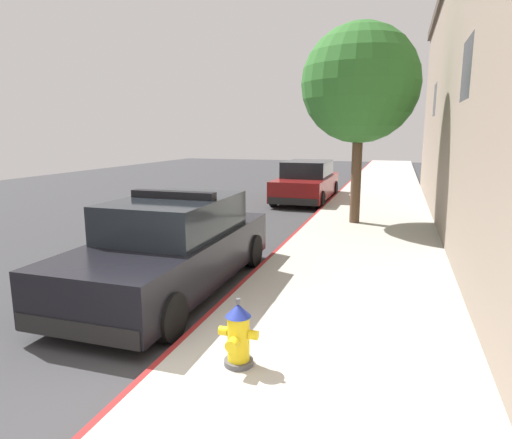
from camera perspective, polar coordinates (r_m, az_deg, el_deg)
name	(u,v)px	position (r m, az deg, el deg)	size (l,w,h in m)	color
ground_plane	(189,215)	(15.16, -8.57, 0.58)	(29.70, 60.00, 0.20)	#353538
sidewalk_pavement	(372,221)	(13.60, 14.71, -0.15)	(3.43, 60.00, 0.13)	#ADA89E
curb_painted_edge	(314,217)	(13.80, 7.42, 0.28)	(0.08, 60.00, 0.13)	maroon
police_cruiser	(173,247)	(7.58, -10.62, -3.47)	(1.94, 4.84, 1.68)	black
parked_car_silver_ahead	(307,182)	(17.54, 6.56, 4.81)	(1.94, 4.84, 1.56)	maroon
fire_hydrant	(238,335)	(4.93, -2.31, -14.63)	(0.44, 0.40, 0.76)	#4C4C51
street_tree	(360,84)	(12.74, 13.26, 16.60)	(3.16, 3.16, 5.38)	brown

